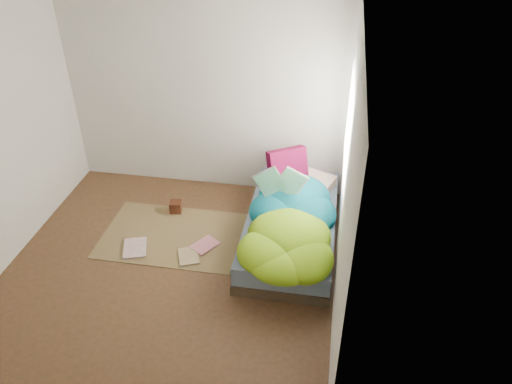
% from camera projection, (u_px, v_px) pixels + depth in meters
% --- Properties ---
extents(ground, '(3.50, 3.50, 0.00)m').
position_uv_depth(ground, '(170.00, 269.00, 5.36)').
color(ground, '#423019').
rests_on(ground, ground).
extents(room_walls, '(3.54, 3.54, 2.62)m').
position_uv_depth(room_walls, '(154.00, 133.00, 4.46)').
color(room_walls, silver).
rests_on(room_walls, ground).
extents(bed, '(1.00, 2.00, 0.34)m').
position_uv_depth(bed, '(291.00, 228.00, 5.69)').
color(bed, '#31241B').
rests_on(bed, ground).
extents(duvet, '(0.96, 1.84, 0.34)m').
position_uv_depth(duvet, '(290.00, 215.00, 5.32)').
color(duvet, navy).
rests_on(duvet, bed).
extents(rug, '(1.60, 1.10, 0.01)m').
position_uv_depth(rug, '(172.00, 235.00, 5.83)').
color(rug, brown).
rests_on(rug, ground).
extents(pillow_floral, '(0.60, 0.51, 0.12)m').
position_uv_depth(pillow_floral, '(312.00, 181.00, 6.08)').
color(pillow_floral, '#F0E5CF').
rests_on(pillow_floral, bed).
extents(pillow_magenta, '(0.48, 0.37, 0.47)m').
position_uv_depth(pillow_magenta, '(288.00, 168.00, 6.00)').
color(pillow_magenta, '#4F051C').
rests_on(pillow_magenta, bed).
extents(open_book, '(0.49, 0.16, 0.29)m').
position_uv_depth(open_book, '(281.00, 175.00, 5.40)').
color(open_book, '#3A892D').
rests_on(open_book, duvet).
extents(wooden_box, '(0.16, 0.16, 0.14)m').
position_uv_depth(wooden_box, '(176.00, 207.00, 6.18)').
color(wooden_box, '#391C0D').
rests_on(wooden_box, rug).
extents(floor_book_a, '(0.35, 0.41, 0.03)m').
position_uv_depth(floor_book_a, '(124.00, 249.00, 5.59)').
color(floor_book_a, silver).
rests_on(floor_book_a, rug).
extents(floor_book_b, '(0.35, 0.37, 0.03)m').
position_uv_depth(floor_book_b, '(198.00, 241.00, 5.71)').
color(floor_book_b, '#C06E7C').
rests_on(floor_book_b, rug).
extents(floor_book_c, '(0.31, 0.35, 0.02)m').
position_uv_depth(floor_book_c, '(179.00, 258.00, 5.48)').
color(floor_book_c, tan).
rests_on(floor_book_c, rug).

